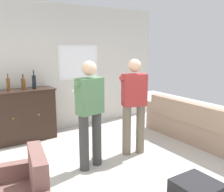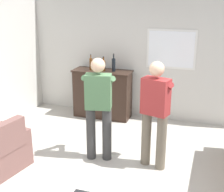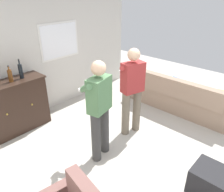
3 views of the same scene
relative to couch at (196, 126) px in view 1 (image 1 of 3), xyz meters
The scene contains 9 objects.
ground 1.99m from the couch, behind, with size 10.40×10.40×0.00m, color #B2ADA3.
wall_back_with_window 3.20m from the couch, 129.63° to the left, with size 5.20×0.15×2.80m.
couch is the anchor object (origin of this frame).
sideboard_cabinet 3.47m from the couch, 145.39° to the left, with size 1.26×0.49×1.04m.
bottle_wine_green 3.36m from the couch, 142.90° to the left, with size 0.08×0.08×0.37m.
bottle_liquor_amber 3.74m from the couch, 148.06° to the left, with size 0.07×0.07×0.34m.
bottle_spirits_clear 3.52m from the couch, 145.37° to the left, with size 0.08×0.08×0.31m.
person_standing_left 2.35m from the couch, behind, with size 0.54×0.51×1.68m.
person_standing_right 1.52m from the couch, 168.83° to the left, with size 0.54×0.52×1.68m.
Camera 1 is at (-2.03, -2.73, 1.90)m, focal length 40.00 mm.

